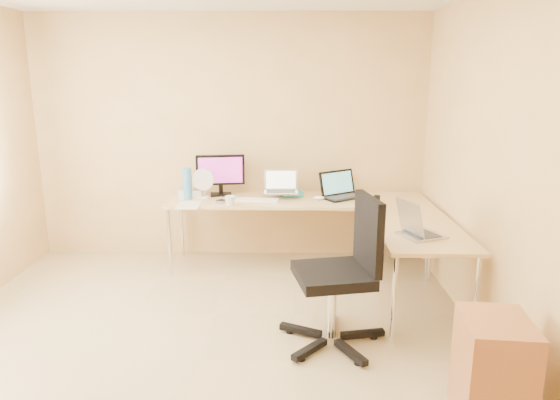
{
  "coord_description": "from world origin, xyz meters",
  "views": [
    {
      "loc": [
        0.6,
        -3.2,
        1.95
      ],
      "look_at": [
        0.55,
        1.1,
        0.9
      ],
      "focal_mm": 32.48,
      "sensor_mm": 36.0,
      "label": 1
    }
  ],
  "objects_px": {
    "laptop_center": "(281,182)",
    "water_bottle": "(187,184)",
    "monitor": "(221,175)",
    "keyboard": "(256,200)",
    "mug": "(230,201)",
    "laptop_return": "(422,221)",
    "laptop_black": "(343,185)",
    "desk_return": "(415,268)",
    "cabinet": "(493,371)",
    "office_chair": "(332,281)",
    "desk_main": "(298,233)",
    "desk_fan": "(204,184)"
  },
  "relations": [
    {
      "from": "laptop_center",
      "to": "water_bottle",
      "type": "relative_size",
      "value": 1.09
    },
    {
      "from": "monitor",
      "to": "keyboard",
      "type": "distance_m",
      "value": 0.51
    },
    {
      "from": "mug",
      "to": "laptop_return",
      "type": "bearing_deg",
      "value": -30.37
    },
    {
      "from": "monitor",
      "to": "keyboard",
      "type": "relative_size",
      "value": 1.14
    },
    {
      "from": "laptop_black",
      "to": "water_bottle",
      "type": "relative_size",
      "value": 1.35
    },
    {
      "from": "desk_return",
      "to": "laptop_black",
      "type": "distance_m",
      "value": 1.27
    },
    {
      "from": "mug",
      "to": "cabinet",
      "type": "relative_size",
      "value": 0.17
    },
    {
      "from": "laptop_black",
      "to": "office_chair",
      "type": "height_order",
      "value": "office_chair"
    },
    {
      "from": "desk_main",
      "to": "mug",
      "type": "height_order",
      "value": "mug"
    },
    {
      "from": "laptop_center",
      "to": "mug",
      "type": "distance_m",
      "value": 0.62
    },
    {
      "from": "monitor",
      "to": "mug",
      "type": "bearing_deg",
      "value": -80.34
    },
    {
      "from": "laptop_center",
      "to": "mug",
      "type": "bearing_deg",
      "value": -144.69
    },
    {
      "from": "cabinet",
      "to": "mug",
      "type": "bearing_deg",
      "value": 132.93
    },
    {
      "from": "monitor",
      "to": "water_bottle",
      "type": "relative_size",
      "value": 1.58
    },
    {
      "from": "monitor",
      "to": "laptop_return",
      "type": "bearing_deg",
      "value": -46.64
    },
    {
      "from": "keyboard",
      "to": "water_bottle",
      "type": "bearing_deg",
      "value": -179.11
    },
    {
      "from": "office_chair",
      "to": "cabinet",
      "type": "relative_size",
      "value": 1.84
    },
    {
      "from": "desk_main",
      "to": "water_bottle",
      "type": "bearing_deg",
      "value": -178.59
    },
    {
      "from": "laptop_center",
      "to": "mug",
      "type": "relative_size",
      "value": 3.37
    },
    {
      "from": "keyboard",
      "to": "cabinet",
      "type": "height_order",
      "value": "keyboard"
    },
    {
      "from": "desk_fan",
      "to": "desk_return",
      "type": "bearing_deg",
      "value": -33.03
    },
    {
      "from": "laptop_center",
      "to": "mug",
      "type": "xyz_separation_m",
      "value": [
        -0.49,
        -0.36,
        -0.11
      ]
    },
    {
      "from": "desk_main",
      "to": "laptop_center",
      "type": "bearing_deg",
      "value": 160.26
    },
    {
      "from": "desk_return",
      "to": "desk_fan",
      "type": "relative_size",
      "value": 4.59
    },
    {
      "from": "desk_main",
      "to": "laptop_return",
      "type": "bearing_deg",
      "value": -52.75
    },
    {
      "from": "cabinet",
      "to": "keyboard",
      "type": "bearing_deg",
      "value": 126.52
    },
    {
      "from": "monitor",
      "to": "laptop_black",
      "type": "relative_size",
      "value": 1.17
    },
    {
      "from": "office_chair",
      "to": "water_bottle",
      "type": "bearing_deg",
      "value": 119.54
    },
    {
      "from": "mug",
      "to": "water_bottle",
      "type": "relative_size",
      "value": 0.32
    },
    {
      "from": "laptop_black",
      "to": "mug",
      "type": "bearing_deg",
      "value": 163.73
    },
    {
      "from": "desk_main",
      "to": "keyboard",
      "type": "xyz_separation_m",
      "value": [
        -0.42,
        -0.09,
        0.38
      ]
    },
    {
      "from": "keyboard",
      "to": "laptop_black",
      "type": "bearing_deg",
      "value": 15.65
    },
    {
      "from": "desk_main",
      "to": "office_chair",
      "type": "bearing_deg",
      "value": -82.16
    },
    {
      "from": "laptop_black",
      "to": "office_chair",
      "type": "bearing_deg",
      "value": -132.03
    },
    {
      "from": "desk_return",
      "to": "laptop_black",
      "type": "bearing_deg",
      "value": 115.72
    },
    {
      "from": "monitor",
      "to": "water_bottle",
      "type": "height_order",
      "value": "monitor"
    },
    {
      "from": "water_bottle",
      "to": "cabinet",
      "type": "height_order",
      "value": "water_bottle"
    },
    {
      "from": "water_bottle",
      "to": "laptop_return",
      "type": "distance_m",
      "value": 2.4
    },
    {
      "from": "laptop_black",
      "to": "laptop_return",
      "type": "xyz_separation_m",
      "value": [
        0.47,
        -1.29,
        -0.02
      ]
    },
    {
      "from": "laptop_black",
      "to": "desk_fan",
      "type": "distance_m",
      "value": 1.44
    },
    {
      "from": "laptop_black",
      "to": "laptop_return",
      "type": "height_order",
      "value": "laptop_black"
    },
    {
      "from": "desk_return",
      "to": "office_chair",
      "type": "relative_size",
      "value": 1.15
    },
    {
      "from": "desk_main",
      "to": "desk_fan",
      "type": "bearing_deg",
      "value": 177.77
    },
    {
      "from": "desk_return",
      "to": "monitor",
      "type": "height_order",
      "value": "monitor"
    },
    {
      "from": "desk_return",
      "to": "cabinet",
      "type": "distance_m",
      "value": 1.53
    },
    {
      "from": "desk_main",
      "to": "office_chair",
      "type": "distance_m",
      "value": 1.61
    },
    {
      "from": "water_bottle",
      "to": "mug",
      "type": "bearing_deg",
      "value": -30.31
    },
    {
      "from": "laptop_center",
      "to": "office_chair",
      "type": "height_order",
      "value": "office_chair"
    },
    {
      "from": "desk_main",
      "to": "laptop_black",
      "type": "xyz_separation_m",
      "value": [
        0.47,
        0.05,
        0.5
      ]
    },
    {
      "from": "desk_main",
      "to": "water_bottle",
      "type": "height_order",
      "value": "water_bottle"
    }
  ]
}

